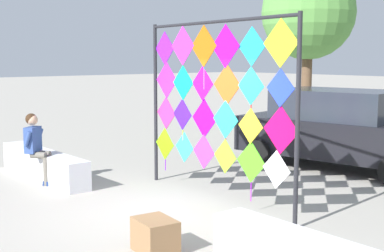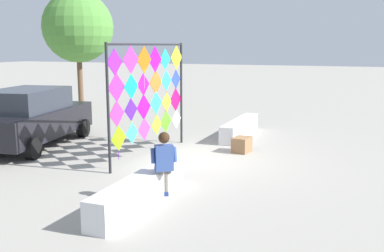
% 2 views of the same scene
% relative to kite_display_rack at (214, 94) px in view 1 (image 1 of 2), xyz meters
% --- Properties ---
extents(ground, '(120.00, 120.00, 0.00)m').
position_rel_kite_display_rack_xyz_m(ground, '(0.04, -1.37, -1.90)').
color(ground, '#9E998E').
extents(plaza_ledge_left, '(3.28, 0.47, 0.58)m').
position_rel_kite_display_rack_xyz_m(plaza_ledge_left, '(-3.58, -1.59, -1.61)').
color(plaza_ledge_left, silver).
rests_on(plaza_ledge_left, ground).
extents(kite_display_rack, '(3.94, 0.33, 3.17)m').
position_rel_kite_display_rack_xyz_m(kite_display_rack, '(0.00, 0.00, 0.00)').
color(kite_display_rack, '#232328').
rests_on(kite_display_rack, ground).
extents(seated_vendor, '(0.69, 0.65, 1.42)m').
position_rel_kite_display_rack_xyz_m(seated_vendor, '(-3.16, -1.90, -1.07)').
color(seated_vendor, '#666056').
rests_on(seated_vendor, ground).
extents(parked_car, '(4.89, 2.82, 1.79)m').
position_rel_kite_display_rack_xyz_m(parked_car, '(-0.21, 4.07, -0.99)').
color(parked_car, black).
rests_on(parked_car, ground).
extents(cardboard_box_large, '(0.64, 0.52, 0.44)m').
position_rel_kite_display_rack_xyz_m(cardboard_box_large, '(1.40, -2.28, -1.68)').
color(cardboard_box_large, olive).
rests_on(cardboard_box_large, ground).
extents(tree_palm_like, '(3.10, 3.10, 5.54)m').
position_rel_kite_display_rack_xyz_m(tree_palm_like, '(-4.52, 8.24, 2.12)').
color(tree_palm_like, brown).
rests_on(tree_palm_like, ground).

